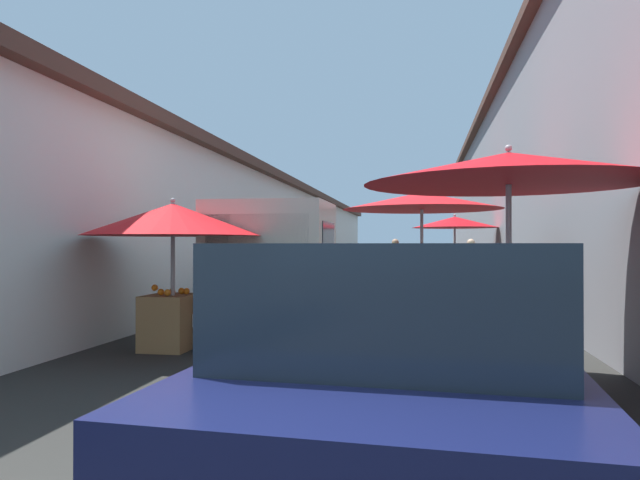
{
  "coord_description": "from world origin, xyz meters",
  "views": [
    {
      "loc": [
        -1.51,
        -1.18,
        1.44
      ],
      "look_at": [
        8.97,
        0.65,
        1.53
      ],
      "focal_mm": 32.59,
      "sensor_mm": 36.0,
      "label": 1
    }
  ],
  "objects_px": {
    "fruit_stall_far_right": "(173,233)",
    "hatchback_car": "(404,362)",
    "vendor_in_shade": "(395,261)",
    "fruit_stall_near_left": "(510,198)",
    "fruit_stall_far_left": "(456,230)",
    "parked_scooter": "(457,283)",
    "vendor_by_crates": "(471,264)",
    "fruit_stall_mid_lane": "(422,219)",
    "delivery_truck": "(282,270)"
  },
  "relations": [
    {
      "from": "fruit_stall_far_left",
      "to": "vendor_in_shade",
      "type": "height_order",
      "value": "fruit_stall_far_left"
    },
    {
      "from": "fruit_stall_mid_lane",
      "to": "parked_scooter",
      "type": "height_order",
      "value": "fruit_stall_mid_lane"
    },
    {
      "from": "delivery_truck",
      "to": "fruit_stall_far_right",
      "type": "bearing_deg",
      "value": 145.51
    },
    {
      "from": "fruit_stall_far_left",
      "to": "parked_scooter",
      "type": "bearing_deg",
      "value": 177.14
    },
    {
      "from": "vendor_by_crates",
      "to": "fruit_stall_mid_lane",
      "type": "bearing_deg",
      "value": 166.83
    },
    {
      "from": "fruit_stall_mid_lane",
      "to": "vendor_by_crates",
      "type": "relative_size",
      "value": 1.76
    },
    {
      "from": "fruit_stall_mid_lane",
      "to": "delivery_truck",
      "type": "bearing_deg",
      "value": 119.8
    },
    {
      "from": "fruit_stall_far_right",
      "to": "vendor_in_shade",
      "type": "height_order",
      "value": "fruit_stall_far_right"
    },
    {
      "from": "fruit_stall_mid_lane",
      "to": "delivery_truck",
      "type": "xyz_separation_m",
      "value": [
        -1.28,
        2.23,
        -0.85
      ]
    },
    {
      "from": "fruit_stall_near_left",
      "to": "hatchback_car",
      "type": "height_order",
      "value": "fruit_stall_near_left"
    },
    {
      "from": "fruit_stall_far_right",
      "to": "vendor_by_crates",
      "type": "xyz_separation_m",
      "value": [
        8.46,
        -4.66,
        -0.69
      ]
    },
    {
      "from": "vendor_in_shade",
      "to": "fruit_stall_near_left",
      "type": "bearing_deg",
      "value": -172.16
    },
    {
      "from": "fruit_stall_near_left",
      "to": "vendor_in_shade",
      "type": "distance_m",
      "value": 12.03
    },
    {
      "from": "vendor_in_shade",
      "to": "parked_scooter",
      "type": "xyz_separation_m",
      "value": [
        -2.47,
        -1.67,
        -0.49
      ]
    },
    {
      "from": "parked_scooter",
      "to": "hatchback_car",
      "type": "bearing_deg",
      "value": 175.19
    },
    {
      "from": "fruit_stall_far_left",
      "to": "vendor_in_shade",
      "type": "relative_size",
      "value": 1.55
    },
    {
      "from": "parked_scooter",
      "to": "delivery_truck",
      "type": "bearing_deg",
      "value": 153.39
    },
    {
      "from": "delivery_truck",
      "to": "parked_scooter",
      "type": "xyz_separation_m",
      "value": [
        6.22,
        -3.12,
        -0.59
      ]
    },
    {
      "from": "hatchback_car",
      "to": "fruit_stall_far_right",
      "type": "bearing_deg",
      "value": 39.58
    },
    {
      "from": "fruit_stall_far_right",
      "to": "parked_scooter",
      "type": "xyz_separation_m",
      "value": [
        7.87,
        -4.25,
        -1.16
      ]
    },
    {
      "from": "fruit_stall_far_right",
      "to": "vendor_in_shade",
      "type": "distance_m",
      "value": 10.67
    },
    {
      "from": "delivery_truck",
      "to": "vendor_in_shade",
      "type": "bearing_deg",
      "value": -9.43
    },
    {
      "from": "vendor_in_shade",
      "to": "vendor_by_crates",
      "type": "bearing_deg",
      "value": -131.92
    },
    {
      "from": "parked_scooter",
      "to": "fruit_stall_far_right",
      "type": "bearing_deg",
      "value": 151.63
    },
    {
      "from": "fruit_stall_far_right",
      "to": "fruit_stall_far_left",
      "type": "height_order",
      "value": "fruit_stall_far_left"
    },
    {
      "from": "delivery_truck",
      "to": "vendor_in_shade",
      "type": "height_order",
      "value": "delivery_truck"
    },
    {
      "from": "parked_scooter",
      "to": "fruit_stall_far_left",
      "type": "bearing_deg",
      "value": -2.86
    },
    {
      "from": "fruit_stall_far_left",
      "to": "parked_scooter",
      "type": "height_order",
      "value": "fruit_stall_far_left"
    },
    {
      "from": "hatchback_car",
      "to": "parked_scooter",
      "type": "distance_m",
      "value": 11.85
    },
    {
      "from": "fruit_stall_near_left",
      "to": "fruit_stall_mid_lane",
      "type": "height_order",
      "value": "fruit_stall_mid_lane"
    },
    {
      "from": "parked_scooter",
      "to": "vendor_in_shade",
      "type": "bearing_deg",
      "value": 34.13
    },
    {
      "from": "hatchback_car",
      "to": "vendor_by_crates",
      "type": "relative_size",
      "value": 2.5
    },
    {
      "from": "fruit_stall_near_left",
      "to": "hatchback_car",
      "type": "distance_m",
      "value": 2.83
    },
    {
      "from": "fruit_stall_mid_lane",
      "to": "vendor_by_crates",
      "type": "distance_m",
      "value": 5.77
    },
    {
      "from": "delivery_truck",
      "to": "vendor_in_shade",
      "type": "xyz_separation_m",
      "value": [
        8.69,
        -1.44,
        -0.1
      ]
    },
    {
      "from": "fruit_stall_mid_lane",
      "to": "delivery_truck",
      "type": "distance_m",
      "value": 2.71
    },
    {
      "from": "fruit_stall_far_left",
      "to": "parked_scooter",
      "type": "relative_size",
      "value": 1.49
    },
    {
      "from": "delivery_truck",
      "to": "fruit_stall_mid_lane",
      "type": "bearing_deg",
      "value": -60.2
    },
    {
      "from": "hatchback_car",
      "to": "delivery_truck",
      "type": "height_order",
      "value": "delivery_truck"
    },
    {
      "from": "vendor_by_crates",
      "to": "parked_scooter",
      "type": "relative_size",
      "value": 0.95
    },
    {
      "from": "hatchback_car",
      "to": "fruit_stall_far_left",
      "type": "bearing_deg",
      "value": -4.5
    },
    {
      "from": "vendor_by_crates",
      "to": "vendor_in_shade",
      "type": "distance_m",
      "value": 2.8
    },
    {
      "from": "hatchback_car",
      "to": "vendor_in_shade",
      "type": "xyz_separation_m",
      "value": [
        14.27,
        0.68,
        0.2
      ]
    },
    {
      "from": "fruit_stall_far_left",
      "to": "parked_scooter",
      "type": "xyz_separation_m",
      "value": [
        -2.2,
        0.11,
        -1.42
      ]
    },
    {
      "from": "fruit_stall_far_left",
      "to": "parked_scooter",
      "type": "distance_m",
      "value": 2.62
    },
    {
      "from": "fruit_stall_far_right",
      "to": "vendor_in_shade",
      "type": "xyz_separation_m",
      "value": [
        10.33,
        -2.57,
        -0.67
      ]
    },
    {
      "from": "fruit_stall_far_right",
      "to": "hatchback_car",
      "type": "xyz_separation_m",
      "value": [
        -3.94,
        -3.25,
        -0.87
      ]
    },
    {
      "from": "fruit_stall_mid_lane",
      "to": "parked_scooter",
      "type": "distance_m",
      "value": 5.22
    },
    {
      "from": "vendor_in_shade",
      "to": "fruit_stall_far_right",
      "type": "bearing_deg",
      "value": 166.01
    },
    {
      "from": "vendor_by_crates",
      "to": "parked_scooter",
      "type": "xyz_separation_m",
      "value": [
        -0.6,
        0.41,
        -0.47
      ]
    }
  ]
}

